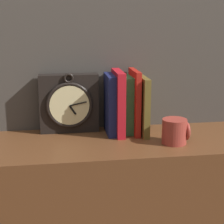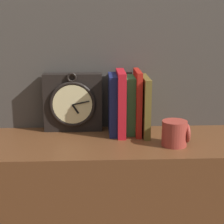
{
  "view_description": "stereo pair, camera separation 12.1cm",
  "coord_description": "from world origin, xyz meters",
  "px_view_note": "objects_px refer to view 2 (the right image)",
  "views": [
    {
      "loc": [
        -0.17,
        -1.16,
        1.35
      ],
      "look_at": [
        0.0,
        0.0,
        1.05
      ],
      "focal_mm": 60.0,
      "sensor_mm": 36.0,
      "label": 1
    },
    {
      "loc": [
        -0.05,
        -1.17,
        1.35
      ],
      "look_at": [
        0.0,
        0.0,
        1.05
      ],
      "focal_mm": 60.0,
      "sensor_mm": 36.0,
      "label": 2
    }
  ],
  "objects_px": {
    "clock": "(73,103)",
    "book_slot4_brown": "(145,106)",
    "mug": "(175,133)",
    "book_slot3_red": "(137,102)",
    "book_slot1_red": "(121,103)",
    "book_slot0_navy": "(113,104)",
    "book_slot2_green": "(130,105)"
  },
  "relations": [
    {
      "from": "book_slot0_navy",
      "to": "book_slot2_green",
      "type": "distance_m",
      "value": 0.06
    },
    {
      "from": "book_slot2_green",
      "to": "book_slot3_red",
      "type": "bearing_deg",
      "value": -28.58
    },
    {
      "from": "book_slot3_red",
      "to": "mug",
      "type": "height_order",
      "value": "book_slot3_red"
    },
    {
      "from": "mug",
      "to": "book_slot3_red",
      "type": "bearing_deg",
      "value": 128.78
    },
    {
      "from": "book_slot4_brown",
      "to": "book_slot0_navy",
      "type": "bearing_deg",
      "value": 172.74
    },
    {
      "from": "book_slot1_red",
      "to": "book_slot2_green",
      "type": "bearing_deg",
      "value": 27.74
    },
    {
      "from": "book_slot4_brown",
      "to": "mug",
      "type": "height_order",
      "value": "book_slot4_brown"
    },
    {
      "from": "book_slot4_brown",
      "to": "book_slot3_red",
      "type": "bearing_deg",
      "value": 160.87
    },
    {
      "from": "book_slot2_green",
      "to": "clock",
      "type": "bearing_deg",
      "value": 172.28
    },
    {
      "from": "book_slot1_red",
      "to": "book_slot4_brown",
      "type": "bearing_deg",
      "value": -3.57
    },
    {
      "from": "book_slot0_navy",
      "to": "book_slot1_red",
      "type": "distance_m",
      "value": 0.03
    },
    {
      "from": "clock",
      "to": "book_slot2_green",
      "type": "bearing_deg",
      "value": -7.72
    },
    {
      "from": "clock",
      "to": "book_slot4_brown",
      "type": "distance_m",
      "value": 0.26
    },
    {
      "from": "book_slot0_navy",
      "to": "book_slot1_red",
      "type": "xyz_separation_m",
      "value": [
        0.03,
        -0.01,
        0.01
      ]
    },
    {
      "from": "book_slot4_brown",
      "to": "book_slot1_red",
      "type": "bearing_deg",
      "value": 176.43
    },
    {
      "from": "book_slot3_red",
      "to": "book_slot4_brown",
      "type": "xyz_separation_m",
      "value": [
        0.03,
        -0.01,
        -0.01
      ]
    },
    {
      "from": "book_slot1_red",
      "to": "book_slot3_red",
      "type": "xyz_separation_m",
      "value": [
        0.06,
        0.0,
        0.0
      ]
    },
    {
      "from": "book_slot2_green",
      "to": "mug",
      "type": "bearing_deg",
      "value": -48.06
    },
    {
      "from": "book_slot1_red",
      "to": "mug",
      "type": "relative_size",
      "value": 2.57
    },
    {
      "from": "book_slot0_navy",
      "to": "clock",
      "type": "bearing_deg",
      "value": 165.77
    },
    {
      "from": "book_slot2_green",
      "to": "book_slot3_red",
      "type": "distance_m",
      "value": 0.03
    },
    {
      "from": "clock",
      "to": "mug",
      "type": "height_order",
      "value": "clock"
    },
    {
      "from": "book_slot0_navy",
      "to": "book_slot1_red",
      "type": "relative_size",
      "value": 0.94
    },
    {
      "from": "book_slot1_red",
      "to": "mug",
      "type": "xyz_separation_m",
      "value": [
        0.17,
        -0.13,
        -0.07
      ]
    },
    {
      "from": "book_slot0_navy",
      "to": "mug",
      "type": "height_order",
      "value": "book_slot0_navy"
    },
    {
      "from": "book_slot1_red",
      "to": "mug",
      "type": "bearing_deg",
      "value": -38.22
    },
    {
      "from": "book_slot1_red",
      "to": "book_slot4_brown",
      "type": "height_order",
      "value": "book_slot1_red"
    },
    {
      "from": "book_slot3_red",
      "to": "book_slot1_red",
      "type": "bearing_deg",
      "value": -176.35
    },
    {
      "from": "book_slot3_red",
      "to": "mug",
      "type": "distance_m",
      "value": 0.19
    },
    {
      "from": "book_slot3_red",
      "to": "mug",
      "type": "bearing_deg",
      "value": -51.22
    },
    {
      "from": "clock",
      "to": "book_slot0_navy",
      "type": "relative_size",
      "value": 1.03
    },
    {
      "from": "clock",
      "to": "book_slot2_green",
      "type": "relative_size",
      "value": 1.08
    }
  ]
}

